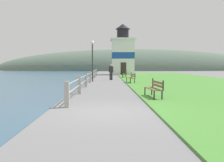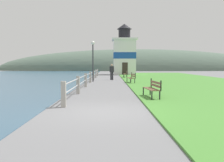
% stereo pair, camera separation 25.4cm
% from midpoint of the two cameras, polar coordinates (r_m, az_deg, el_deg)
% --- Properties ---
extents(ground_plane, '(160.00, 160.00, 0.00)m').
position_cam_midpoint_polar(ground_plane, '(8.85, -1.94, -7.10)').
color(ground_plane, slate).
extents(grass_verge, '(12.00, 48.45, 0.06)m').
position_cam_midpoint_polar(grass_verge, '(26.01, 15.72, 0.03)').
color(grass_verge, '#4C8E38').
rests_on(grass_verge, ground_plane).
extents(seawall_railing, '(0.18, 26.63, 1.02)m').
position_cam_midpoint_polar(seawall_railing, '(23.00, -5.36, 1.08)').
color(seawall_railing, '#A8A399').
rests_on(seawall_railing, ground_plane).
extents(park_bench_near, '(0.63, 1.87, 0.94)m').
position_cam_midpoint_polar(park_bench_near, '(12.51, 9.18, -1.46)').
color(park_bench_near, brown).
rests_on(park_bench_near, ground_plane).
extents(park_bench_midway, '(0.67, 1.68, 0.94)m').
position_cam_midpoint_polar(park_bench_midway, '(22.30, 4.16, 0.86)').
color(park_bench_midway, brown).
rests_on(park_bench_midway, ground_plane).
extents(park_bench_far, '(0.50, 1.73, 0.94)m').
position_cam_midpoint_polar(park_bench_far, '(31.72, 2.74, 1.74)').
color(park_bench_far, brown).
rests_on(park_bench_far, ground_plane).
extents(lighthouse, '(4.11, 4.11, 8.39)m').
position_cam_midpoint_polar(lighthouse, '(41.80, 2.30, 6.30)').
color(lighthouse, white).
rests_on(lighthouse, ground_plane).
extents(person_strolling, '(0.48, 0.40, 1.73)m').
position_cam_midpoint_polar(person_strolling, '(26.90, -0.49, 2.23)').
color(person_strolling, '#28282D').
rests_on(person_strolling, ground_plane).
extents(lamp_post, '(0.36, 0.36, 3.96)m').
position_cam_midpoint_polar(lamp_post, '(24.42, -4.79, 6.28)').
color(lamp_post, '#333338').
rests_on(lamp_post, ground_plane).
extents(distant_hillside, '(80.00, 16.00, 12.00)m').
position_cam_midpoint_polar(distant_hillside, '(71.44, 5.19, 2.43)').
color(distant_hillside, '#566B5B').
rests_on(distant_hillside, ground_plane).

